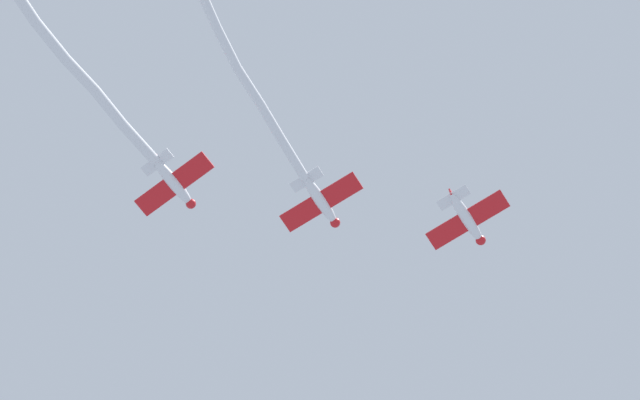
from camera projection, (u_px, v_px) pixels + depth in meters
airplane_lead at (467, 219)px, 83.86m from camera, size 6.76×5.17×1.67m
airplane_left_wing at (321, 201)px, 83.67m from camera, size 6.76×5.17×1.67m
smoke_trail_left_wing at (203, 3)px, 79.46m from camera, size 7.14×29.64×1.99m
airplane_right_wing at (174, 183)px, 83.48m from camera, size 6.72×5.17×1.67m
smoke_trail_right_wing at (41, 22)px, 78.23m from camera, size 8.86×25.22×3.13m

